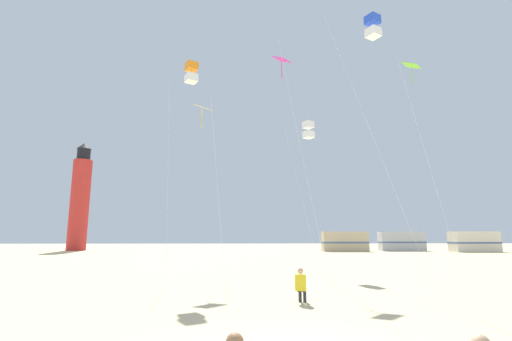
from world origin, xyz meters
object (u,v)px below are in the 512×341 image
at_px(kite_flyer_standing, 301,284).
at_px(kite_box_white, 308,130).
at_px(kite_diamond_lime, 413,74).
at_px(lighthouse_distant, 80,199).
at_px(kite_box_orange, 191,73).
at_px(kite_diamond_gold, 203,114).
at_px(rv_van_silver, 401,241).
at_px(kite_diamond_magenta, 283,69).
at_px(kite_box_blue, 373,27).
at_px(rv_van_cream, 474,242).
at_px(rv_van_tan, 345,242).

relative_size(kite_flyer_standing, kite_box_white, 0.12).
distance_m(kite_diamond_lime, lighthouse_distant, 52.21).
bearing_deg(kite_box_orange, kite_diamond_gold, 24.02).
bearing_deg(lighthouse_distant, rv_van_silver, -3.71).
height_order(kite_diamond_lime, lighthouse_distant, lighthouse_distant).
height_order(kite_diamond_magenta, kite_box_blue, kite_box_blue).
bearing_deg(kite_diamond_magenta, kite_diamond_gold, -170.73).
bearing_deg(kite_flyer_standing, rv_van_silver, -99.43).
bearing_deg(kite_box_orange, kite_box_white, 31.22).
height_order(kite_box_white, rv_van_cream, kite_box_white).
bearing_deg(kite_diamond_gold, kite_box_white, 31.90).
bearing_deg(kite_flyer_standing, kite_box_blue, -121.35).
xyz_separation_m(kite_flyer_standing, rv_van_silver, (21.62, 42.00, 0.78)).
bearing_deg(lighthouse_distant, kite_diamond_magenta, -53.52).
bearing_deg(kite_diamond_lime, kite_diamond_gold, 177.90).
bearing_deg(kite_diamond_lime, rv_van_cream, 54.45).
distance_m(kite_box_orange, kite_diamond_lime, 12.52).
xyz_separation_m(kite_box_blue, kite_box_orange, (-9.36, 2.79, -1.30)).
xyz_separation_m(kite_diamond_gold, kite_diamond_lime, (11.84, -0.43, 2.35)).
relative_size(kite_flyer_standing, lighthouse_distant, 0.07).
relative_size(lighthouse_distant, rv_van_tan, 2.57).
xyz_separation_m(kite_box_blue, rv_van_cream, (25.66, 34.14, -11.09)).
bearing_deg(rv_van_tan, kite_box_orange, -115.21).
xyz_separation_m(kite_diamond_magenta, kite_diamond_lime, (7.22, -1.19, -0.76)).
relative_size(kite_diamond_gold, rv_van_cream, 1.45).
distance_m(kite_box_blue, kite_box_white, 8.17).
xyz_separation_m(kite_flyer_standing, kite_diamond_magenta, (0.41, 7.71, 11.41)).
bearing_deg(rv_van_cream, kite_box_orange, -141.04).
bearing_deg(kite_box_white, kite_diamond_gold, -148.10).
height_order(kite_flyer_standing, kite_diamond_gold, kite_diamond_gold).
bearing_deg(kite_box_orange, kite_diamond_lime, -0.61).
height_order(kite_box_blue, rv_van_silver, kite_box_blue).
relative_size(lighthouse_distant, rv_van_silver, 2.56).
bearing_deg(lighthouse_distant, rv_van_cream, -7.12).
bearing_deg(rv_van_tan, kite_box_white, -107.03).
distance_m(kite_box_orange, kite_box_white, 8.77).
bearing_deg(kite_diamond_gold, kite_diamond_lime, -2.10).
height_order(kite_box_orange, rv_van_silver, kite_box_orange).
relative_size(kite_diamond_gold, kite_diamond_lime, 0.79).
relative_size(kite_box_orange, rv_van_tan, 1.80).
bearing_deg(kite_diamond_gold, rv_van_tan, 63.30).
height_order(rv_van_tan, rv_van_cream, same).
bearing_deg(kite_diamond_magenta, kite_diamond_lime, -9.34).
xyz_separation_m(kite_diamond_gold, rv_van_silver, (25.83, 35.05, -7.52)).
relative_size(kite_box_blue, rv_van_cream, 2.00).
height_order(kite_box_orange, kite_diamond_lime, kite_diamond_lime).
height_order(kite_flyer_standing, rv_van_cream, rv_van_cream).
xyz_separation_m(kite_flyer_standing, kite_box_blue, (4.47, 3.86, 11.87)).
distance_m(kite_diamond_lime, rv_van_silver, 39.40).
relative_size(rv_van_silver, rv_van_cream, 1.00).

